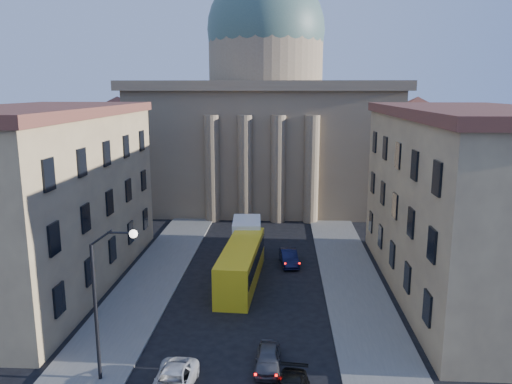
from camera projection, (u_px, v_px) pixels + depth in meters
sidewalk_left at (135, 304)px, 37.74m from camera, size 5.00×60.00×0.15m
sidewalk_right at (361, 309)px, 36.83m from camera, size 5.00×60.00×0.15m
church at (265, 118)px, 71.52m from camera, size 68.02×28.76×36.60m
building_left at (42, 197)px, 40.61m from camera, size 11.60×26.60×14.70m
building_right at (468, 202)px, 38.80m from camera, size 11.60×26.60×14.70m
street_lamp at (104, 293)px, 26.82m from camera, size 2.62×0.44×8.83m
car_left_mid at (172, 383)px, 26.57m from camera, size 2.27×4.72×1.30m
car_right_far at (268, 358)px, 29.09m from camera, size 1.54×3.64×1.23m
car_right_distant at (289, 257)px, 46.25m from camera, size 1.93×4.32×1.38m
city_bus at (241, 263)px, 41.64m from camera, size 3.39×11.70×3.26m
box_truck at (247, 242)px, 47.59m from camera, size 2.94×6.75×3.63m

